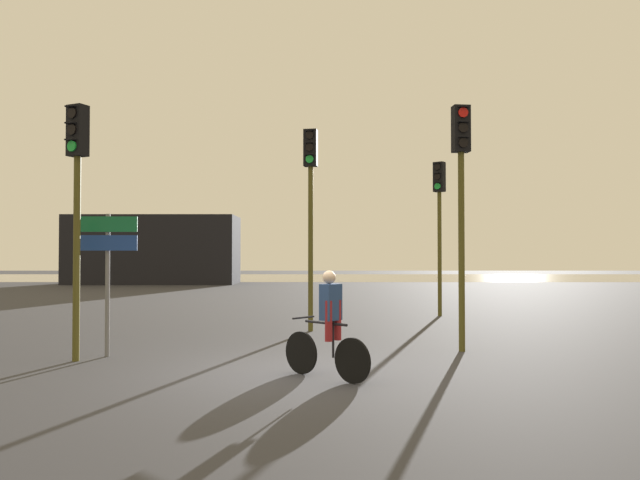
{
  "coord_description": "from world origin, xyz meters",
  "views": [
    {
      "loc": [
        0.51,
        -9.81,
        1.87
      ],
      "look_at": [
        0.5,
        5.0,
        2.2
      ],
      "focal_mm": 35.0,
      "sensor_mm": 36.0,
      "label": 1
    }
  ],
  "objects_px": {
    "traffic_light_center": "(311,192)",
    "direction_sign_post": "(108,258)",
    "traffic_light_near_left": "(78,183)",
    "traffic_light_near_right": "(462,181)",
    "distant_building": "(155,250)",
    "traffic_light_far_right": "(440,209)",
    "cyclist": "(329,324)"
  },
  "relations": [
    {
      "from": "cyclist",
      "to": "traffic_light_center",
      "type": "bearing_deg",
      "value": 47.16
    },
    {
      "from": "distant_building",
      "to": "traffic_light_near_right",
      "type": "relative_size",
      "value": 2.19
    },
    {
      "from": "distant_building",
      "to": "traffic_light_near_right",
      "type": "distance_m",
      "value": 30.37
    },
    {
      "from": "traffic_light_near_right",
      "to": "traffic_light_far_right",
      "type": "height_order",
      "value": "traffic_light_near_right"
    },
    {
      "from": "traffic_light_center",
      "to": "direction_sign_post",
      "type": "relative_size",
      "value": 1.88
    },
    {
      "from": "traffic_light_near_right",
      "to": "cyclist",
      "type": "xyz_separation_m",
      "value": [
        -2.59,
        -2.66,
        -2.46
      ]
    },
    {
      "from": "traffic_light_center",
      "to": "cyclist",
      "type": "xyz_separation_m",
      "value": [
        0.36,
        -5.76,
        -2.56
      ]
    },
    {
      "from": "traffic_light_far_right",
      "to": "traffic_light_center",
      "type": "bearing_deg",
      "value": 78.99
    },
    {
      "from": "distant_building",
      "to": "traffic_light_far_right",
      "type": "xyz_separation_m",
      "value": [
        14.08,
        -20.54,
        1.09
      ]
    },
    {
      "from": "traffic_light_near_right",
      "to": "traffic_light_far_right",
      "type": "distance_m",
      "value": 6.85
    },
    {
      "from": "distant_building",
      "to": "cyclist",
      "type": "height_order",
      "value": "distant_building"
    },
    {
      "from": "distant_building",
      "to": "traffic_light_center",
      "type": "height_order",
      "value": "traffic_light_center"
    },
    {
      "from": "traffic_light_near_right",
      "to": "traffic_light_far_right",
      "type": "relative_size",
      "value": 1.02
    },
    {
      "from": "traffic_light_near_left",
      "to": "direction_sign_post",
      "type": "distance_m",
      "value": 1.45
    },
    {
      "from": "distant_building",
      "to": "direction_sign_post",
      "type": "xyz_separation_m",
      "value": [
        6.59,
        -27.97,
        -0.34
      ]
    },
    {
      "from": "traffic_light_near_right",
      "to": "traffic_light_center",
      "type": "xyz_separation_m",
      "value": [
        -2.96,
        3.1,
        0.1
      ]
    },
    {
      "from": "distant_building",
      "to": "direction_sign_post",
      "type": "height_order",
      "value": "distant_building"
    },
    {
      "from": "traffic_light_center",
      "to": "direction_sign_post",
      "type": "distance_m",
      "value": 5.46
    },
    {
      "from": "traffic_light_center",
      "to": "cyclist",
      "type": "distance_m",
      "value": 6.31
    },
    {
      "from": "traffic_light_near_left",
      "to": "traffic_light_center",
      "type": "relative_size",
      "value": 0.92
    },
    {
      "from": "traffic_light_center",
      "to": "cyclist",
      "type": "relative_size",
      "value": 3.02
    },
    {
      "from": "traffic_light_near_left",
      "to": "traffic_light_center",
      "type": "height_order",
      "value": "traffic_light_center"
    },
    {
      "from": "traffic_light_far_right",
      "to": "distant_building",
      "type": "bearing_deg",
      "value": -20.45
    },
    {
      "from": "traffic_light_center",
      "to": "traffic_light_near_right",
      "type": "bearing_deg",
      "value": 144.09
    },
    {
      "from": "distant_building",
      "to": "direction_sign_post",
      "type": "bearing_deg",
      "value": -76.73
    },
    {
      "from": "distant_building",
      "to": "traffic_light_near_left",
      "type": "relative_size",
      "value": 2.32
    },
    {
      "from": "traffic_light_center",
      "to": "direction_sign_post",
      "type": "bearing_deg",
      "value": 56.17
    },
    {
      "from": "distant_building",
      "to": "traffic_light_near_left",
      "type": "height_order",
      "value": "traffic_light_near_left"
    },
    {
      "from": "traffic_light_near_right",
      "to": "traffic_light_center",
      "type": "relative_size",
      "value": 0.97
    },
    {
      "from": "traffic_light_near_left",
      "to": "traffic_light_center",
      "type": "bearing_deg",
      "value": -109.34
    },
    {
      "from": "traffic_light_near_left",
      "to": "direction_sign_post",
      "type": "bearing_deg",
      "value": -104.85
    },
    {
      "from": "traffic_light_near_left",
      "to": "traffic_light_far_right",
      "type": "distance_m",
      "value": 11.14
    }
  ]
}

